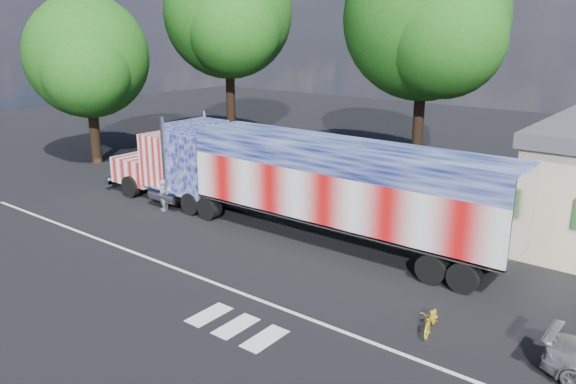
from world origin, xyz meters
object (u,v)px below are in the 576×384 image
Objects in this scene: woman at (162,195)px; bicycle at (431,320)px; semi_truck at (290,179)px; tree_nw_a at (229,14)px; tree_w_a at (88,57)px; tree_n_mid at (427,19)px; coach_bus at (309,163)px.

bicycle is (16.00, -2.83, -0.40)m from woman.
semi_truck is 21.58m from tree_nw_a.
tree_w_a is (-11.94, 4.19, 6.37)m from woman.
tree_n_mid is at bearing 5.45° from tree_nw_a.
semi_truck is 15.87m from tree_n_mid.
tree_n_mid reaches higher than semi_truck.
woman is 1.05× the size of bicycle.
coach_bus is 11.80m from tree_n_mid.
semi_truck is 7.40m from woman.
tree_w_a reaches higher than bicycle.
tree_w_a is 0.75× the size of tree_nw_a.
coach_bus is at bearing 127.86° from bicycle.
coach_bus reaches higher than woman.
tree_w_a is at bearing -107.66° from tree_nw_a.
bicycle is (12.23, -10.43, -1.23)m from coach_bus.
tree_n_mid is at bearing 70.93° from coach_bus.
tree_n_mid is at bearing 32.19° from tree_w_a.
semi_truck is 6.82m from coach_bus.
tree_n_mid is (-9.37, 18.70, 9.15)m from bicycle.
woman is 0.11× the size of tree_n_mid.
semi_truck is 19.68m from tree_w_a.
coach_bus is 16.12m from bicycle.
tree_w_a is at bearing 154.24° from bicycle.
semi_truck is 14.80× the size of bicycle.
woman is 0.11× the size of tree_nw_a.
tree_w_a is 22.07m from tree_n_mid.
tree_nw_a is (-15.69, 12.75, 7.54)m from semi_truck.
tree_w_a is (-27.94, 7.01, 6.77)m from bicycle.
tree_nw_a is (-8.68, 14.42, 9.22)m from woman.
woman is 14.17m from tree_w_a.
woman is (-3.77, -7.60, -0.83)m from coach_bus.
coach_bus is 17.01m from tree_w_a.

